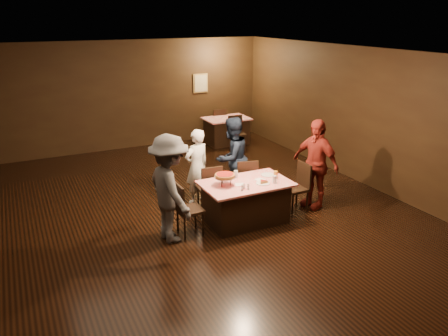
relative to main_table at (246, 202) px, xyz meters
The scene contains 22 objects.
room 1.98m from the main_table, 135.18° to the left, with size 10.00×10.04×3.02m.
main_table is the anchor object (origin of this frame).
back_table 5.19m from the main_table, 67.43° to the left, with size 1.30×0.90×0.77m, color #B50C18.
chair_far_left 0.85m from the main_table, 118.07° to the left, with size 0.42×0.42×0.95m, color black.
chair_far_right 0.85m from the main_table, 61.93° to the left, with size 0.42×0.42×0.95m, color black.
chair_end_left 1.10m from the main_table, behind, with size 0.42×0.42×0.95m, color black.
chair_end_right 1.10m from the main_table, ahead, with size 0.42×0.42×0.95m, color black.
chair_back_near 4.56m from the main_table, 64.04° to the left, with size 0.42×0.42×0.95m, color black.
chair_back_far 5.75m from the main_table, 69.72° to the left, with size 0.42×0.42×0.95m, color black.
diner_white_jacket 1.33m from the main_table, 111.30° to the left, with size 0.56×0.37×1.54m, color white.
diner_navy_hoodie 1.28m from the main_table, 75.25° to the left, with size 0.83×0.65×1.70m, color black.
diner_grey_knit 1.56m from the main_table, behind, with size 1.19×0.69×1.85m, color #4D4D51.
diner_red_shirt 1.63m from the main_table, ahead, with size 1.04×0.43×1.78m, color maroon.
pizza_stand 0.70m from the main_table, behind, with size 0.38×0.38×0.22m.
plate_with_slice 0.51m from the main_table, 35.75° to the right, with size 0.25×0.25×0.06m.
plate_empty 0.69m from the main_table, 15.26° to the left, with size 0.25×0.25×0.01m, color white.
glass_front_right 0.69m from the main_table, 29.05° to the right, with size 0.08×0.08×0.14m, color silver.
glass_amber 0.75m from the main_table, ahead, with size 0.08×0.08×0.14m, color #BF7F26.
glass_back 0.55m from the main_table, 99.46° to the left, with size 0.08×0.08×0.14m, color silver.
condiments 0.55m from the main_table, 122.43° to the right, with size 0.17×0.10×0.09m.
napkin_center 0.49m from the main_table, ahead, with size 0.16×0.16×0.01m, color white.
napkin_left 0.42m from the main_table, 161.57° to the right, with size 0.16×0.16×0.01m, color white.
Camera 1 is at (-2.94, -7.07, 3.65)m, focal length 35.00 mm.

